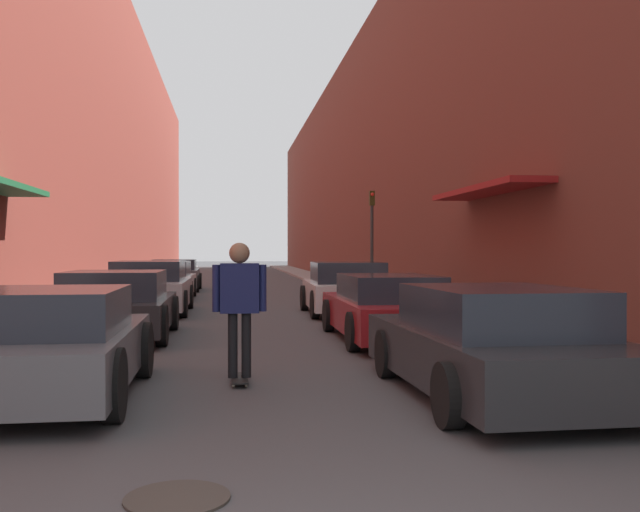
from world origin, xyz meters
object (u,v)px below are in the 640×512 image
parked_car_left_1 (116,306)px  manhole_cover (177,498)px  parked_car_left_0 (48,345)px  skateboarder (239,297)px  parked_car_right_2 (346,289)px  parked_car_left_2 (150,288)px  parked_car_left_4 (175,275)px  traffic_light (372,232)px  parked_car_right_1 (387,308)px  parked_car_right_0 (493,344)px  parked_car_left_3 (164,281)px

parked_car_left_1 → manhole_cover: bearing=-78.8°
parked_car_left_0 → skateboarder: size_ratio=2.28×
parked_car_right_2 → manhole_cover: (-3.31, -13.23, -0.64)m
parked_car_right_2 → skateboarder: skateboarder is taller
parked_car_left_2 → parked_car_left_4: bearing=90.8°
parked_car_left_1 → traffic_light: bearing=50.6°
parked_car_right_1 → parked_car_right_2: parked_car_right_2 is taller
parked_car_left_1 → traffic_light: size_ratio=1.20×
parked_car_left_2 → parked_car_left_4: 10.45m
parked_car_right_0 → skateboarder: (-2.78, 1.22, 0.47)m
parked_car_left_2 → skateboarder: bearing=-77.8°
parked_car_right_0 → parked_car_left_2: bearing=113.7°
parked_car_left_2 → traffic_light: bearing=21.5°
parked_car_right_0 → manhole_cover: 4.35m
parked_car_left_3 → parked_car_left_2: bearing=-88.8°
parked_car_right_0 → parked_car_right_2: 10.39m
skateboarder → parked_car_left_1: bearing=114.9°
parked_car_left_1 → parked_car_right_0: 7.78m
parked_car_left_2 → skateboarder: 10.28m
parked_car_right_2 → parked_car_right_1: bearing=-91.3°
parked_car_left_2 → parked_car_right_1: bearing=-51.4°
parked_car_right_1 → skateboarder: size_ratio=2.68×
parked_car_left_4 → traffic_light: 10.38m
parked_car_right_1 → skateboarder: bearing=-124.9°
manhole_cover → skateboarder: bearing=83.5°
parked_car_left_0 → parked_car_left_4: 21.20m
skateboarder → manhole_cover: 4.21m
parked_car_left_0 → parked_car_right_0: parked_car_right_0 is taller
parked_car_right_0 → parked_car_right_1: 5.13m
parked_car_left_3 → skateboarder: skateboarder is taller
parked_car_left_2 → parked_car_right_1: size_ratio=0.94×
parked_car_left_3 → parked_car_left_0: bearing=-89.3°
parked_car_left_0 → parked_car_left_1: (-0.11, 5.45, 0.01)m
parked_car_left_1 → parked_car_left_4: size_ratio=0.95×
skateboarder → manhole_cover: (-0.46, -4.05, -1.06)m
parked_car_left_0 → skateboarder: (2.09, 0.70, 0.47)m
parked_car_left_4 → skateboarder: size_ratio=2.44×
parked_car_left_1 → parked_car_left_3: (-0.08, 10.71, 0.00)m
parked_car_left_3 → parked_car_right_2: parked_car_right_2 is taller
manhole_cover → traffic_light: traffic_light is taller
parked_car_left_1 → parked_car_left_2: size_ratio=0.91×
parked_car_left_0 → manhole_cover: 3.77m
parked_car_left_4 → parked_car_right_2: size_ratio=1.07×
parked_car_right_2 → manhole_cover: size_ratio=5.65×
parked_car_left_1 → parked_car_right_1: 5.00m
manhole_cover → traffic_light: bearing=74.3°
parked_car_left_0 → traffic_light: size_ratio=1.19×
parked_car_left_0 → parked_car_left_1: bearing=91.2°
parked_car_left_4 → manhole_cover: 24.63m
manhole_cover → parked_car_right_0: bearing=41.1°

